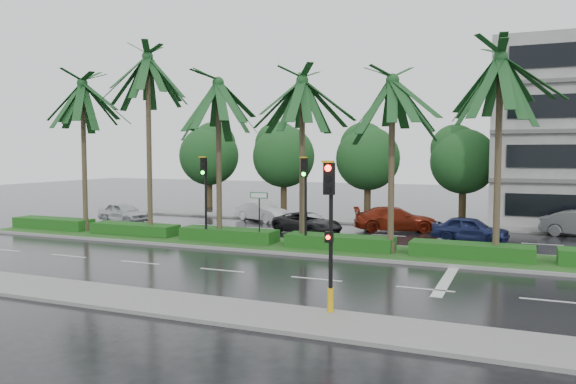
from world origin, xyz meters
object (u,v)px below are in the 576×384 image
at_px(signal_median_left, 205,186).
at_px(car_silver, 124,213).
at_px(car_darkgrey, 307,223).
at_px(car_red, 396,219).
at_px(car_blue, 470,229).
at_px(street_sign, 259,205).
at_px(signal_near, 330,230).
at_px(car_white, 262,211).

distance_m(signal_median_left, car_silver, 11.22).
relative_size(signal_median_left, car_darkgrey, 0.98).
relative_size(car_red, car_blue, 1.27).
relative_size(car_darkgrey, car_red, 0.89).
bearing_deg(street_sign, signal_near, -54.66).
bearing_deg(car_red, car_white, 64.33).
bearing_deg(car_silver, signal_near, -113.06).
bearing_deg(car_red, street_sign, 131.36).
height_order(signal_near, street_sign, signal_near).
distance_m(signal_near, car_darkgrey, 16.70).
bearing_deg(car_darkgrey, street_sign, -161.13).
bearing_deg(street_sign, car_darkgrey, 84.71).
bearing_deg(car_red, car_blue, -136.83).
relative_size(signal_near, car_blue, 1.11).
bearing_deg(car_blue, street_sign, 128.29).
height_order(signal_near, signal_median_left, signal_median_left).
xyz_separation_m(street_sign, car_darkgrey, (0.50, 5.40, -1.51)).
distance_m(signal_near, street_sign, 12.11).
xyz_separation_m(signal_median_left, car_red, (8.00, 8.63, -2.27)).
xyz_separation_m(signal_near, car_silver, (-19.56, 15.08, -1.81)).
xyz_separation_m(signal_near, car_white, (-11.50, 19.59, -1.82)).
xyz_separation_m(car_white, car_blue, (14.00, -3.76, -0.01)).
xyz_separation_m(street_sign, car_red, (5.00, 8.44, -1.40)).
height_order(car_darkgrey, car_red, car_red).
relative_size(signal_near, car_darkgrey, 0.98).
bearing_deg(car_red, car_silver, 82.43).
distance_m(car_silver, car_darkgrey, 13.07).
height_order(car_darkgrey, car_blue, car_blue).
xyz_separation_m(signal_near, signal_median_left, (-10.00, 9.69, 0.49)).
height_order(street_sign, car_white, street_sign).
bearing_deg(signal_near, car_silver, 142.38).
bearing_deg(signal_near, car_darkgrey, 113.06).
relative_size(car_silver, car_blue, 1.03).
height_order(signal_near, car_silver, signal_near).
height_order(signal_median_left, car_blue, signal_median_left).
xyz_separation_m(signal_near, street_sign, (-7.00, 9.87, -0.38)).
bearing_deg(car_darkgrey, signal_near, -132.78).
bearing_deg(signal_median_left, car_blue, 26.19).
relative_size(signal_median_left, car_red, 0.87).
distance_m(street_sign, car_blue, 11.31).
distance_m(car_white, car_blue, 14.49).
relative_size(signal_median_left, car_silver, 1.07).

